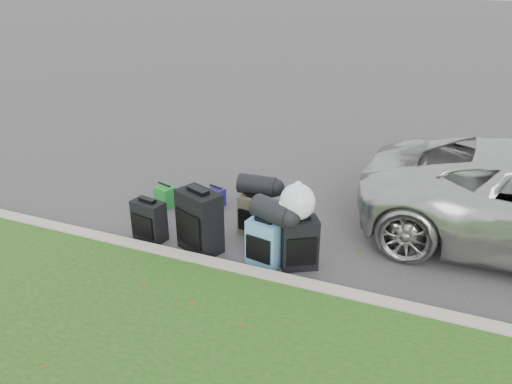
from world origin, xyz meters
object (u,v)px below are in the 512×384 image
at_px(suitcase_large_black_left, 200,221).
at_px(suitcase_teal, 264,243).
at_px(suitcase_small_black, 149,221).
at_px(tote_navy, 216,197).
at_px(suitcase_large_black_right, 299,243).
at_px(tote_green, 165,196).
at_px(suitcase_olive, 254,216).

bearing_deg(suitcase_large_black_left, suitcase_teal, 22.08).
relative_size(suitcase_small_black, tote_navy, 2.04).
bearing_deg(suitcase_small_black, suitcase_teal, 10.92).
height_order(suitcase_small_black, suitcase_large_black_left, suitcase_large_black_left).
distance_m(suitcase_large_black_right, tote_green, 2.53).
relative_size(suitcase_small_black, suitcase_large_black_right, 0.85).
height_order(suitcase_large_black_left, suitcase_olive, suitcase_large_black_left).
relative_size(suitcase_olive, suitcase_teal, 0.95).
bearing_deg(suitcase_olive, suitcase_small_black, -142.40).
xyz_separation_m(suitcase_large_black_left, tote_navy, (-0.40, 1.23, -0.27)).
relative_size(suitcase_large_black_right, tote_navy, 2.41).
distance_m(suitcase_large_black_left, suitcase_teal, 0.88).
distance_m(suitcase_teal, tote_green, 2.18).
distance_m(suitcase_small_black, suitcase_large_black_left, 0.75).
relative_size(suitcase_large_black_left, suitcase_olive, 1.48).
bearing_deg(tote_green, suitcase_large_black_left, -23.20).
xyz_separation_m(suitcase_small_black, suitcase_large_black_left, (0.74, 0.02, 0.13)).
relative_size(suitcase_olive, tote_navy, 2.03).
xyz_separation_m(suitcase_olive, tote_green, (-1.57, 0.28, -0.11)).
bearing_deg(tote_green, suitcase_olive, 6.72).
height_order(suitcase_olive, tote_navy, suitcase_olive).
height_order(suitcase_large_black_left, tote_green, suitcase_large_black_left).
relative_size(suitcase_teal, tote_green, 1.84).
distance_m(suitcase_olive, suitcase_teal, 0.76).
distance_m(suitcase_small_black, suitcase_large_black_right, 2.03).
xyz_separation_m(suitcase_large_black_left, suitcase_olive, (0.47, 0.64, -0.13)).
xyz_separation_m(suitcase_small_black, suitcase_olive, (1.21, 0.66, -0.00)).
distance_m(suitcase_teal, tote_navy, 1.78).
bearing_deg(suitcase_olive, suitcase_large_black_left, -117.31).
bearing_deg(suitcase_teal, suitcase_small_black, -169.22).
height_order(suitcase_large_black_right, tote_green, suitcase_large_black_right).
bearing_deg(suitcase_large_black_left, suitcase_olive, 76.08).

